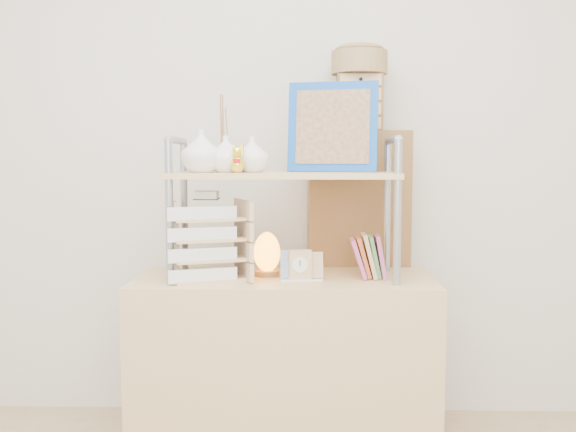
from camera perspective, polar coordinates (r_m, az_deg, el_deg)
name	(u,v)px	position (r m, az deg, el deg)	size (l,w,h in m)	color
desk	(284,368)	(2.69, -0.33, -13.33)	(1.20, 0.50, 0.75)	tan
cabinet	(357,279)	(2.98, 6.14, -5.56)	(0.45, 0.24, 1.35)	brown
hutch	(269,168)	(2.57, -1.68, 4.29)	(0.90, 0.34, 0.79)	#9299A0
letter_tray	(207,244)	(2.57, -7.18, -2.47)	(0.36, 0.35, 0.35)	tan
salt_lamp	(267,253)	(2.62, -1.89, -3.35)	(0.12, 0.11, 0.18)	brown
desk_clock	(300,265)	(2.51, 1.07, -4.40)	(0.09, 0.05, 0.12)	tan
postcard_stand	(301,272)	(2.52, 1.19, -4.98)	(0.17, 0.07, 0.12)	white
drawer_chest	(359,103)	(2.92, 6.33, 9.97)	(0.20, 0.16, 0.25)	brown
woven_basket	(359,63)	(2.94, 6.37, 13.36)	(0.25, 0.25, 0.10)	olive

